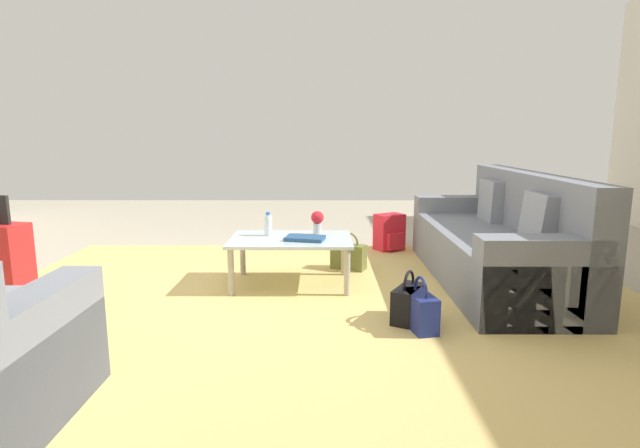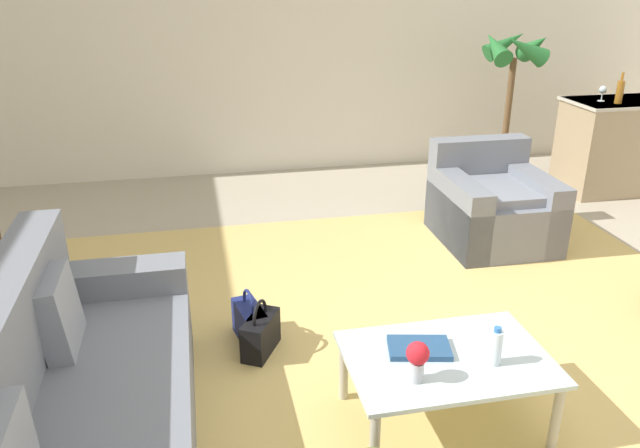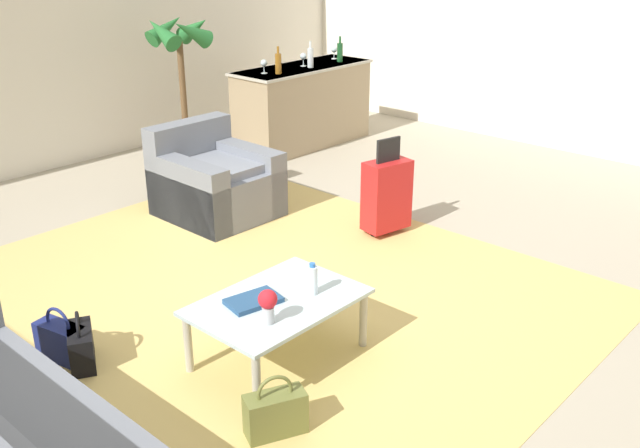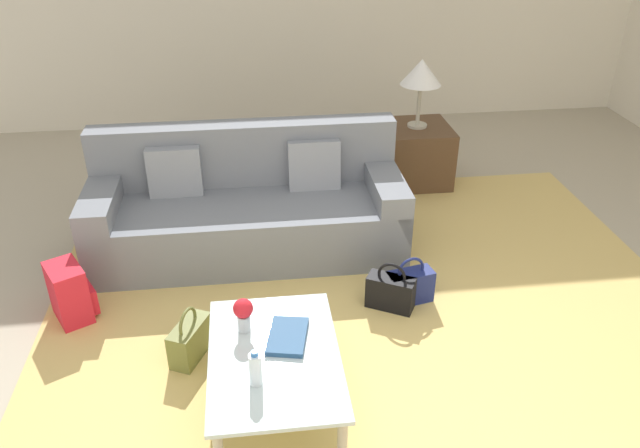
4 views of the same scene
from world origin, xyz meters
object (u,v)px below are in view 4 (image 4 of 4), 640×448
Objects in this scene: coffee_table at (274,362)px; table_lamp at (421,74)px; water_bottle at (255,369)px; side_table at (415,154)px; backpack_red at (70,293)px; flower_vase at (243,312)px; coffee_table_book at (287,336)px; couch at (248,210)px; handbag_black at (391,292)px; handbag_olive at (190,340)px; handbag_navy at (410,286)px.

table_lamp is at bearing 151.82° from coffee_table.
table_lamp is (-3.00, 1.60, 0.55)m from water_bottle.
side_table is 1.56× the size of backpack_red.
coffee_table_book is at bearing 66.50° from flower_vase.
couch is 1.69m from coffee_table_book.
coffee_table_book is at bearing 150.64° from water_bottle.
side_table reaches higher than backpack_red.
handbag_black is (-1.05, 0.93, -0.37)m from water_bottle.
flower_vase is at bearing -145.71° from coffee_table.
couch reaches higher than handbag_black.
couch is at bearing 123.65° from backpack_red.
backpack_red is at bearing -135.34° from water_bottle.
handbag_black is at bearing -18.88° from side_table.
side_table is 0.77m from table_lamp.
side_table is at bearing 161.12° from handbag_black.
couch reaches higher than coffee_table.
side_table is at bearing 0.00° from table_lamp.
water_bottle reaches higher than coffee_table_book.
couch reaches higher than backpack_red.
flower_vase is at bearing 55.47° from backpack_red.
water_bottle reaches higher than handbag_olive.
flower_vase is (-0.42, -0.05, 0.03)m from water_bottle.
handbag_navy is (1.90, -0.52, -0.92)m from table_lamp.
table_lamp is 2.17m from handbag_navy.
couch is 7.59× the size of coffee_table_book.
coffee_table is 1.63× the size of side_table.
side_table is 2.07m from handbag_black.
water_bottle is at bearing 0.00° from couch.
water_bottle is (2.00, 0.00, 0.18)m from couch.
handbag_black is 1.00× the size of handbag_navy.
couch reaches higher than handbag_olive.
table_lamp reaches higher than flower_vase.
couch is at bearing -129.81° from handbag_navy.
coffee_table is at bearing -44.49° from handbag_black.
table_lamp is (-2.58, 1.65, 0.52)m from flower_vase.
handbag_olive is 0.89× the size of backpack_red.
flower_vase is (-0.22, -0.15, 0.17)m from coffee_table.
flower_vase is at bearing -101.30° from coffee_table_book.
handbag_olive is (-0.51, -0.49, -0.23)m from coffee_table.
water_bottle reaches higher than handbag_black.
handbag_olive is (-0.39, -0.57, -0.29)m from coffee_table_book.
coffee_table_book is 0.50× the size of side_table.
couch is 11.49× the size of flower_vase.
backpack_red reaches higher than handbag_olive.
coffee_table_book is 0.27m from flower_vase.
flower_vase is 3.07m from side_table.
coffee_table_book reaches higher than backpack_red.
handbag_olive is (-0.29, -0.34, -0.40)m from flower_vase.
coffee_table_book is 0.50× the size of table_lamp.
water_bottle is at bearing 28.88° from handbag_olive.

